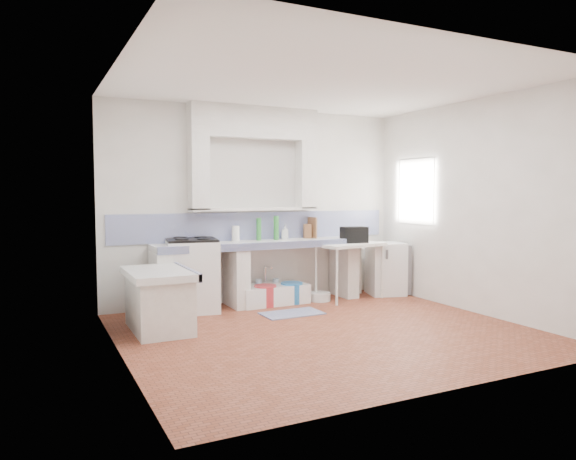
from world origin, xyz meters
name	(u,v)px	position (x,y,z in m)	size (l,w,h in m)	color
floor	(327,331)	(0.00, 0.00, 0.00)	(4.50, 4.50, 0.00)	brown
ceiling	(328,82)	(0.00, 0.00, 2.80)	(4.50, 4.50, 0.00)	white
wall_back	(258,205)	(0.00, 2.00, 1.40)	(4.50, 4.50, 0.00)	white
wall_front	(456,216)	(0.00, -2.00, 1.40)	(4.50, 4.50, 0.00)	white
wall_left	(120,212)	(-2.25, 0.00, 1.40)	(4.50, 4.50, 0.00)	white
wall_right	(476,207)	(2.25, 0.00, 1.40)	(4.50, 4.50, 0.00)	white
alcove_mass	(254,123)	(-0.10, 1.88, 2.58)	(1.90, 0.25, 0.45)	white
window_frame	(425,192)	(2.42, 1.20, 1.60)	(0.35, 0.86, 1.06)	#331E10
lace_valance	(418,166)	(2.28, 1.20, 1.98)	(0.01, 0.84, 0.24)	white
counter_slab	(260,244)	(-0.10, 1.70, 0.86)	(3.00, 0.60, 0.08)	white
counter_lip	(268,246)	(-0.10, 1.42, 0.86)	(3.00, 0.04, 0.10)	navy
counter_pier_left	(161,283)	(-1.50, 1.70, 0.41)	(0.20, 0.55, 0.82)	white
counter_pier_mid	(237,277)	(-0.45, 1.70, 0.41)	(0.20, 0.55, 0.82)	white
counter_pier_right	(344,269)	(1.30, 1.70, 0.41)	(0.20, 0.55, 0.82)	white
peninsula_top	(159,273)	(-1.70, 0.90, 0.66)	(0.70, 1.10, 0.08)	white
peninsula_base	(159,304)	(-1.70, 0.90, 0.31)	(0.60, 1.00, 0.62)	white
peninsula_lip	(187,272)	(-1.37, 0.90, 0.66)	(0.04, 1.10, 0.10)	navy
backsplash	(258,226)	(0.00, 1.99, 1.10)	(4.27, 0.03, 0.40)	navy
stove	(192,276)	(-1.08, 1.71, 0.47)	(0.67, 0.64, 0.94)	white
sink	(271,295)	(0.07, 1.69, 0.12)	(1.01, 0.55, 0.24)	white
side_table	(349,271)	(1.24, 1.45, 0.42)	(1.01, 0.56, 0.04)	white
fridge	(386,268)	(1.96, 1.53, 0.40)	(0.52, 0.52, 0.81)	white
bucket_red	(265,296)	(-0.08, 1.56, 0.15)	(0.31, 0.31, 0.29)	red
bucket_orange	(276,295)	(0.10, 1.58, 0.13)	(0.28, 0.28, 0.26)	#EF420A
bucket_blue	(292,293)	(0.34, 1.58, 0.15)	(0.32, 0.32, 0.30)	#2675BD
basin_white	(320,297)	(0.78, 1.54, 0.06)	(0.32, 0.32, 0.12)	white
water_bottle_a	(259,290)	(-0.06, 1.85, 0.17)	(0.09, 0.09, 0.34)	silver
water_bottle_b	(276,289)	(0.21, 1.84, 0.17)	(0.09, 0.09, 0.33)	silver
black_bag	(354,235)	(1.33, 1.48, 0.96)	(0.38, 0.22, 0.24)	black
green_bottle_a	(259,229)	(-0.06, 1.84, 1.06)	(0.07, 0.07, 0.32)	#2E8034
green_bottle_b	(276,228)	(0.21, 1.82, 1.07)	(0.08, 0.08, 0.35)	#2E8034
knife_block	(307,231)	(0.74, 1.85, 1.01)	(0.11, 0.09, 0.21)	brown
cutting_board	(312,228)	(0.83, 1.85, 1.06)	(0.02, 0.23, 0.32)	brown
paper_towel	(236,234)	(-0.40, 1.85, 1.01)	(0.11, 0.11, 0.22)	white
soap_bottle	(285,232)	(0.37, 1.85, 1.01)	(0.10, 0.10, 0.21)	white
rug	(292,313)	(0.04, 0.96, 0.01)	(0.79, 0.45, 0.01)	navy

